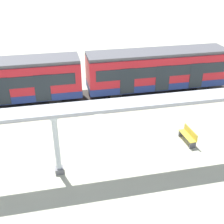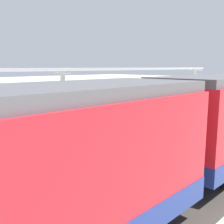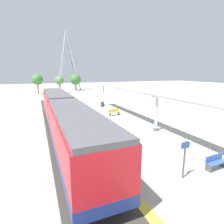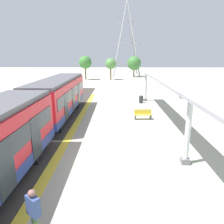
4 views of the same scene
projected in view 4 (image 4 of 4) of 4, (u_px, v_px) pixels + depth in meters
name	position (u px, v px, depth m)	size (l,w,h in m)	color
ground_plane	(121.00, 162.00, 11.08)	(176.00, 176.00, 0.00)	#ADAE97
tactile_edge_strip	(55.00, 161.00, 11.15)	(0.52, 39.56, 0.01)	yellow
trackbed	(20.00, 161.00, 11.18)	(3.20, 51.56, 0.01)	#38332D
train_far_carriage	(59.00, 97.00, 18.67)	(2.65, 11.29, 3.48)	red
canopy_pillar_second	(188.00, 131.00, 10.44)	(1.10, 0.44, 3.56)	slate
canopy_pillar_third	(146.00, 86.00, 25.32)	(1.10, 0.44, 3.56)	slate
canopy_beam	(190.00, 94.00, 10.13)	(1.20, 31.30, 0.16)	#A8AAB2
bench_mid_platform	(143.00, 114.00, 18.33)	(1.52, 0.52, 0.86)	gold
trash_bin	(141.00, 99.00, 24.55)	(0.48, 0.48, 0.87)	#2B2F33
passenger_waiting_near_edge	(33.00, 209.00, 6.21)	(0.52, 0.47, 1.68)	#4A6E3E
electricity_pylon	(127.00, 39.00, 54.69)	(10.17, 7.16, 18.77)	#93969B
tree_left_background	(111.00, 64.00, 47.02)	(2.44, 2.44, 4.81)	brown
tree_right_background	(85.00, 62.00, 47.15)	(2.88, 2.88, 5.33)	brown
tree_centre_background	(134.00, 63.00, 53.28)	(3.50, 3.50, 5.22)	brown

